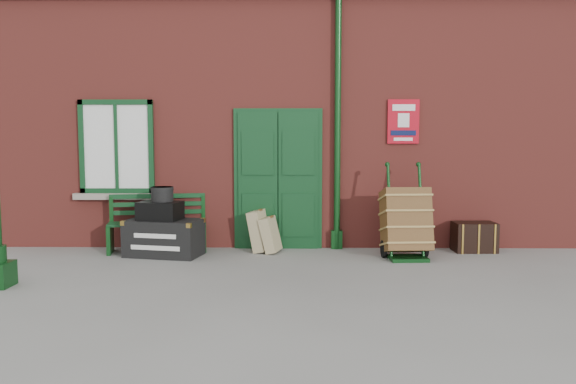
{
  "coord_description": "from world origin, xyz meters",
  "views": [
    {
      "loc": [
        -0.02,
        -7.55,
        1.75
      ],
      "look_at": [
        -0.13,
        0.6,
        1.0
      ],
      "focal_mm": 35.0,
      "sensor_mm": 36.0,
      "label": 1
    }
  ],
  "objects_px": {
    "houdini_trunk": "(164,238)",
    "dark_trunk": "(474,237)",
    "porter_trolley": "(406,222)",
    "bench": "(158,222)"
  },
  "relations": [
    {
      "from": "porter_trolley",
      "to": "houdini_trunk",
      "type": "bearing_deg",
      "value": 174.9
    },
    {
      "from": "bench",
      "to": "dark_trunk",
      "type": "height_order",
      "value": "bench"
    },
    {
      "from": "bench",
      "to": "houdini_trunk",
      "type": "xyz_separation_m",
      "value": [
        0.19,
        -0.39,
        -0.19
      ]
    },
    {
      "from": "porter_trolley",
      "to": "dark_trunk",
      "type": "height_order",
      "value": "porter_trolley"
    },
    {
      "from": "houdini_trunk",
      "to": "dark_trunk",
      "type": "bearing_deg",
      "value": 16.44
    },
    {
      "from": "houdini_trunk",
      "to": "dark_trunk",
      "type": "height_order",
      "value": "houdini_trunk"
    },
    {
      "from": "houdini_trunk",
      "to": "dark_trunk",
      "type": "distance_m",
      "value": 4.84
    },
    {
      "from": "bench",
      "to": "porter_trolley",
      "type": "bearing_deg",
      "value": -17.91
    },
    {
      "from": "porter_trolley",
      "to": "dark_trunk",
      "type": "xyz_separation_m",
      "value": [
        1.18,
        0.5,
        -0.31
      ]
    },
    {
      "from": "porter_trolley",
      "to": "dark_trunk",
      "type": "bearing_deg",
      "value": 19.41
    }
  ]
}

